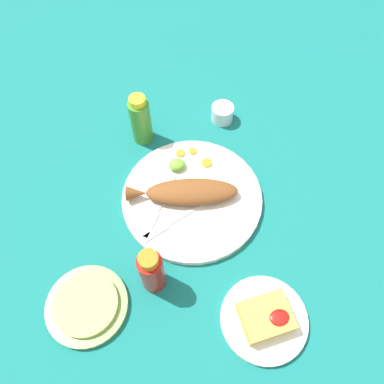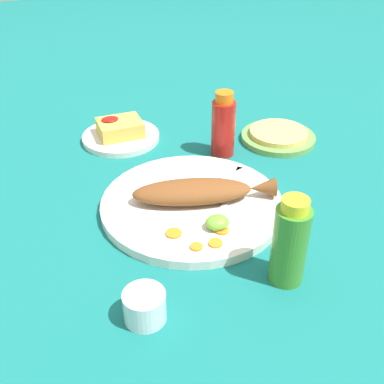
{
  "view_description": "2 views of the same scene",
  "coord_description": "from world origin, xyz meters",
  "px_view_note": "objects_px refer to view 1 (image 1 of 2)",
  "views": [
    {
      "loc": [
        -0.14,
        -0.45,
        0.83
      ],
      "look_at": [
        0.0,
        0.0,
        0.04
      ],
      "focal_mm": 35.0,
      "sensor_mm": 36.0,
      "label": 1
    },
    {
      "loc": [
        0.28,
        0.71,
        0.55
      ],
      "look_at": [
        0.0,
        0.0,
        0.04
      ],
      "focal_mm": 45.0,
      "sensor_mm": 36.0,
      "label": 2
    }
  ],
  "objects_px": {
    "hot_sauce_bottle_red": "(152,271)",
    "salt_cup": "(222,114)",
    "fork_near": "(171,223)",
    "hot_sauce_bottle_green": "(141,120)",
    "side_plate_fries": "(264,319)",
    "tortilla_plate": "(87,306)",
    "fork_far": "(158,209)",
    "fried_fish": "(187,192)",
    "main_plate": "(192,198)"
  },
  "relations": [
    {
      "from": "main_plate",
      "to": "hot_sauce_bottle_green",
      "type": "bearing_deg",
      "value": 106.78
    },
    {
      "from": "fork_far",
      "to": "fried_fish",
      "type": "bearing_deg",
      "value": 140.19
    },
    {
      "from": "fork_far",
      "to": "salt_cup",
      "type": "bearing_deg",
      "value": 172.98
    },
    {
      "from": "salt_cup",
      "to": "tortilla_plate",
      "type": "distance_m",
      "value": 0.62
    },
    {
      "from": "fork_near",
      "to": "hot_sauce_bottle_green",
      "type": "height_order",
      "value": "hot_sauce_bottle_green"
    },
    {
      "from": "fried_fish",
      "to": "tortilla_plate",
      "type": "bearing_deg",
      "value": -130.59
    },
    {
      "from": "main_plate",
      "to": "hot_sauce_bottle_green",
      "type": "distance_m",
      "value": 0.25
    },
    {
      "from": "salt_cup",
      "to": "side_plate_fries",
      "type": "height_order",
      "value": "salt_cup"
    },
    {
      "from": "fork_near",
      "to": "hot_sauce_bottle_green",
      "type": "distance_m",
      "value": 0.29
    },
    {
      "from": "fried_fish",
      "to": "fork_far",
      "type": "bearing_deg",
      "value": -153.46
    },
    {
      "from": "hot_sauce_bottle_green",
      "to": "fork_near",
      "type": "bearing_deg",
      "value": -90.12
    },
    {
      "from": "side_plate_fries",
      "to": "tortilla_plate",
      "type": "xyz_separation_m",
      "value": [
        -0.36,
        0.14,
        0.0
      ]
    },
    {
      "from": "hot_sauce_bottle_green",
      "to": "tortilla_plate",
      "type": "relative_size",
      "value": 0.86
    },
    {
      "from": "tortilla_plate",
      "to": "main_plate",
      "type": "bearing_deg",
      "value": 32.28
    },
    {
      "from": "fork_far",
      "to": "tortilla_plate",
      "type": "height_order",
      "value": "fork_far"
    },
    {
      "from": "fork_far",
      "to": "tortilla_plate",
      "type": "distance_m",
      "value": 0.27
    },
    {
      "from": "fork_near",
      "to": "fork_far",
      "type": "relative_size",
      "value": 1.19
    },
    {
      "from": "fork_far",
      "to": "side_plate_fries",
      "type": "height_order",
      "value": "fork_far"
    },
    {
      "from": "fried_fish",
      "to": "fork_far",
      "type": "height_order",
      "value": "fried_fish"
    },
    {
      "from": "fork_far",
      "to": "tortilla_plate",
      "type": "xyz_separation_m",
      "value": [
        -0.21,
        -0.18,
        -0.01
      ]
    },
    {
      "from": "hot_sauce_bottle_green",
      "to": "side_plate_fries",
      "type": "xyz_separation_m",
      "value": [
        0.13,
        -0.56,
        -0.07
      ]
    },
    {
      "from": "fork_near",
      "to": "hot_sauce_bottle_red",
      "type": "bearing_deg",
      "value": 41.06
    },
    {
      "from": "tortilla_plate",
      "to": "salt_cup",
      "type": "bearing_deg",
      "value": 42.33
    },
    {
      "from": "tortilla_plate",
      "to": "fried_fish",
      "type": "bearing_deg",
      "value": 33.81
    },
    {
      "from": "main_plate",
      "to": "tortilla_plate",
      "type": "distance_m",
      "value": 0.35
    },
    {
      "from": "main_plate",
      "to": "side_plate_fries",
      "type": "relative_size",
      "value": 1.89
    },
    {
      "from": "hot_sauce_bottle_green",
      "to": "side_plate_fries",
      "type": "height_order",
      "value": "hot_sauce_bottle_green"
    },
    {
      "from": "hot_sauce_bottle_red",
      "to": "salt_cup",
      "type": "distance_m",
      "value": 0.51
    },
    {
      "from": "fork_near",
      "to": "tortilla_plate",
      "type": "relative_size",
      "value": 1.01
    },
    {
      "from": "hot_sauce_bottle_red",
      "to": "fried_fish",
      "type": "bearing_deg",
      "value": 53.77
    },
    {
      "from": "fried_fish",
      "to": "hot_sauce_bottle_red",
      "type": "xyz_separation_m",
      "value": [
        -0.13,
        -0.18,
        0.03
      ]
    },
    {
      "from": "hot_sauce_bottle_red",
      "to": "hot_sauce_bottle_green",
      "type": "height_order",
      "value": "hot_sauce_bottle_green"
    },
    {
      "from": "fork_far",
      "to": "hot_sauce_bottle_red",
      "type": "height_order",
      "value": "hot_sauce_bottle_red"
    },
    {
      "from": "fork_near",
      "to": "salt_cup",
      "type": "xyz_separation_m",
      "value": [
        0.23,
        0.29,
        0.0
      ]
    },
    {
      "from": "main_plate",
      "to": "hot_sauce_bottle_red",
      "type": "relative_size",
      "value": 2.34
    },
    {
      "from": "hot_sauce_bottle_red",
      "to": "hot_sauce_bottle_green",
      "type": "distance_m",
      "value": 0.42
    },
    {
      "from": "hot_sauce_bottle_red",
      "to": "tortilla_plate",
      "type": "xyz_separation_m",
      "value": [
        -0.15,
        -0.01,
        -0.06
      ]
    },
    {
      "from": "salt_cup",
      "to": "tortilla_plate",
      "type": "xyz_separation_m",
      "value": [
        -0.46,
        -0.42,
        -0.01
      ]
    },
    {
      "from": "fried_fish",
      "to": "hot_sauce_bottle_green",
      "type": "bearing_deg",
      "value": 119.86
    },
    {
      "from": "fork_near",
      "to": "fork_far",
      "type": "xyz_separation_m",
      "value": [
        -0.02,
        0.04,
        0.0
      ]
    },
    {
      "from": "hot_sauce_bottle_red",
      "to": "salt_cup",
      "type": "bearing_deg",
      "value": 53.06
    },
    {
      "from": "fork_near",
      "to": "hot_sauce_bottle_green",
      "type": "bearing_deg",
      "value": -107.76
    },
    {
      "from": "main_plate",
      "to": "tortilla_plate",
      "type": "bearing_deg",
      "value": -147.72
    },
    {
      "from": "salt_cup",
      "to": "tortilla_plate",
      "type": "relative_size",
      "value": 0.35
    },
    {
      "from": "fork_near",
      "to": "side_plate_fries",
      "type": "xyz_separation_m",
      "value": [
        0.13,
        -0.27,
        -0.01
      ]
    },
    {
      "from": "main_plate",
      "to": "side_plate_fries",
      "type": "distance_m",
      "value": 0.33
    },
    {
      "from": "main_plate",
      "to": "fork_far",
      "type": "bearing_deg",
      "value": -172.48
    },
    {
      "from": "fork_far",
      "to": "tortilla_plate",
      "type": "relative_size",
      "value": 0.85
    },
    {
      "from": "hot_sauce_bottle_green",
      "to": "side_plate_fries",
      "type": "bearing_deg",
      "value": -77.2
    },
    {
      "from": "fork_near",
      "to": "salt_cup",
      "type": "distance_m",
      "value": 0.37
    }
  ]
}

